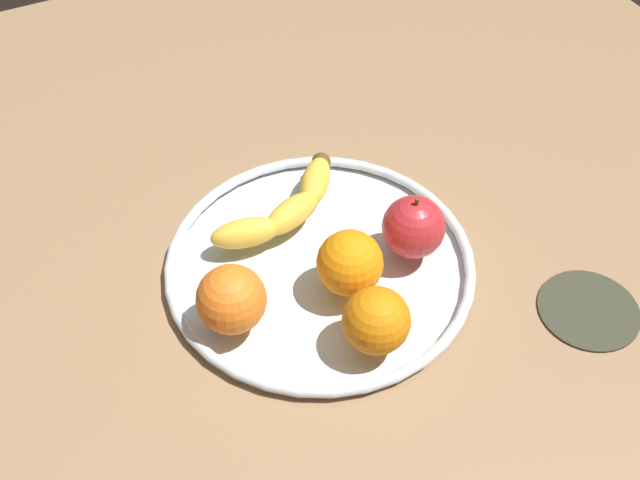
{
  "coord_description": "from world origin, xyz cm",
  "views": [
    {
      "loc": [
        -24.8,
        -49.5,
        65.99
      ],
      "look_at": [
        0.0,
        0.0,
        4.8
      ],
      "focal_mm": 43.15,
      "sensor_mm": 36.0,
      "label": 1
    }
  ],
  "objects_px": {
    "orange_front_right": "(350,263)",
    "apple": "(414,227)",
    "orange_center": "(231,299)",
    "orange_back_left": "(373,322)",
    "fruit_bowl": "(320,263)",
    "ambient_coaster": "(589,309)",
    "banana": "(286,207)"
  },
  "relations": [
    {
      "from": "orange_front_right",
      "to": "orange_center",
      "type": "xyz_separation_m",
      "value": [
        -0.13,
        0.01,
        0.0
      ]
    },
    {
      "from": "orange_front_right",
      "to": "ambient_coaster",
      "type": "distance_m",
      "value": 0.26
    },
    {
      "from": "ambient_coaster",
      "to": "orange_center",
      "type": "bearing_deg",
      "value": 157.37
    },
    {
      "from": "fruit_bowl",
      "to": "orange_back_left",
      "type": "distance_m",
      "value": 0.13
    },
    {
      "from": "ambient_coaster",
      "to": "orange_back_left",
      "type": "bearing_deg",
      "value": 165.98
    },
    {
      "from": "apple",
      "to": "orange_back_left",
      "type": "relative_size",
      "value": 1.14
    },
    {
      "from": "orange_center",
      "to": "orange_back_left",
      "type": "relative_size",
      "value": 1.05
    },
    {
      "from": "banana",
      "to": "ambient_coaster",
      "type": "relative_size",
      "value": 1.71
    },
    {
      "from": "banana",
      "to": "orange_center",
      "type": "height_order",
      "value": "orange_center"
    },
    {
      "from": "banana",
      "to": "orange_back_left",
      "type": "distance_m",
      "value": 0.2
    },
    {
      "from": "orange_back_left",
      "to": "ambient_coaster",
      "type": "height_order",
      "value": "orange_back_left"
    },
    {
      "from": "orange_back_left",
      "to": "ambient_coaster",
      "type": "bearing_deg",
      "value": -14.02
    },
    {
      "from": "ambient_coaster",
      "to": "orange_front_right",
      "type": "bearing_deg",
      "value": 148.54
    },
    {
      "from": "banana",
      "to": "apple",
      "type": "bearing_deg",
      "value": -66.34
    },
    {
      "from": "orange_center",
      "to": "apple",
      "type": "bearing_deg",
      "value": 1.09
    },
    {
      "from": "orange_back_left",
      "to": "orange_front_right",
      "type": "bearing_deg",
      "value": 78.83
    },
    {
      "from": "orange_front_right",
      "to": "ambient_coaster",
      "type": "xyz_separation_m",
      "value": [
        0.22,
        -0.13,
        -0.05
      ]
    },
    {
      "from": "apple",
      "to": "orange_back_left",
      "type": "height_order",
      "value": "apple"
    },
    {
      "from": "orange_front_right",
      "to": "apple",
      "type": "bearing_deg",
      "value": 9.68
    },
    {
      "from": "orange_front_right",
      "to": "fruit_bowl",
      "type": "bearing_deg",
      "value": 103.36
    },
    {
      "from": "apple",
      "to": "ambient_coaster",
      "type": "bearing_deg",
      "value": -48.18
    },
    {
      "from": "fruit_bowl",
      "to": "ambient_coaster",
      "type": "distance_m",
      "value": 0.29
    },
    {
      "from": "apple",
      "to": "orange_front_right",
      "type": "xyz_separation_m",
      "value": [
        -0.09,
        -0.01,
        0.0
      ]
    },
    {
      "from": "fruit_bowl",
      "to": "orange_back_left",
      "type": "bearing_deg",
      "value": -91.77
    },
    {
      "from": "orange_center",
      "to": "fruit_bowl",
      "type": "bearing_deg",
      "value": 17.27
    },
    {
      "from": "fruit_bowl",
      "to": "orange_center",
      "type": "relative_size",
      "value": 4.82
    },
    {
      "from": "ambient_coaster",
      "to": "fruit_bowl",
      "type": "bearing_deg",
      "value": 141.83
    },
    {
      "from": "fruit_bowl",
      "to": "ambient_coaster",
      "type": "relative_size",
      "value": 3.17
    },
    {
      "from": "fruit_bowl",
      "to": "orange_center",
      "type": "height_order",
      "value": "orange_center"
    },
    {
      "from": "orange_back_left",
      "to": "apple",
      "type": "bearing_deg",
      "value": 41.82
    },
    {
      "from": "fruit_bowl",
      "to": "orange_center",
      "type": "distance_m",
      "value": 0.13
    },
    {
      "from": "apple",
      "to": "orange_front_right",
      "type": "distance_m",
      "value": 0.09
    }
  ]
}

